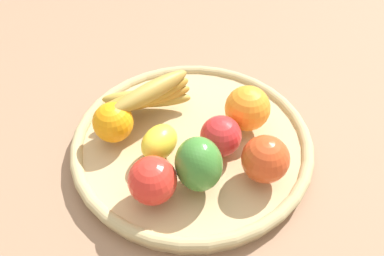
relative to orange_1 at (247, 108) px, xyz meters
name	(u,v)px	position (x,y,z in m)	size (l,w,h in m)	color
ground_plane	(192,149)	(-0.09, -0.04, -0.08)	(2.40, 2.40, 0.00)	#8F6C51
basket	(192,142)	(-0.09, -0.04, -0.06)	(0.43, 0.43, 0.04)	tan
orange_1	(247,108)	(0.00, 0.00, 0.00)	(0.08, 0.08, 0.08)	orange
lemon_0	(159,142)	(-0.15, -0.08, -0.01)	(0.07, 0.05, 0.05)	yellow
bell_pepper	(199,164)	(-0.08, -0.14, 0.01)	(0.08, 0.07, 0.09)	#3C7E30
apple_0	(265,159)	(0.03, -0.11, 0.00)	(0.08, 0.08, 0.08)	#CD451D
apple_1	(152,180)	(-0.14, -0.17, 0.00)	(0.07, 0.07, 0.07)	red
banana_bunch	(148,96)	(-0.18, 0.02, 0.00)	(0.17, 0.15, 0.08)	#B2913A
orange_0	(113,122)	(-0.23, -0.05, -0.01)	(0.07, 0.07, 0.07)	orange
apple_2	(221,136)	(-0.04, -0.07, -0.01)	(0.07, 0.07, 0.07)	red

